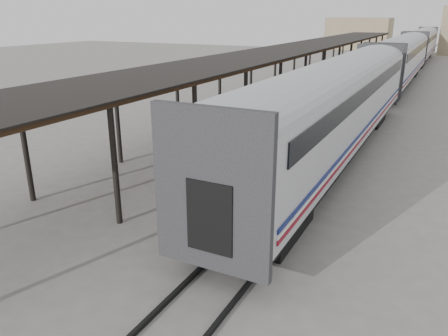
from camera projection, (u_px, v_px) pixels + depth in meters
ground at (186, 208)px, 15.60m from camera, size 160.00×160.00×0.00m
train at (401, 57)px, 41.70m from camera, size 3.45×76.01×4.01m
canopy at (304, 47)px, 35.88m from camera, size 4.90×64.30×4.15m
rails at (397, 85)px, 42.75m from camera, size 1.54×150.00×0.12m
building_left at (359, 33)px, 87.75m from camera, size 12.00×8.00×6.00m
baggage_cart at (203, 206)px, 14.19m from camera, size 1.25×2.40×0.86m
suitcase_stack at (206, 190)px, 14.41m from camera, size 1.30×1.15×0.59m
luggage_tug at (308, 96)px, 33.60m from camera, size 1.17×1.69×1.39m
porter at (193, 184)px, 13.31m from camera, size 0.42×0.60×1.56m
pedestrian at (282, 99)px, 30.88m from camera, size 1.12×0.78×1.77m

